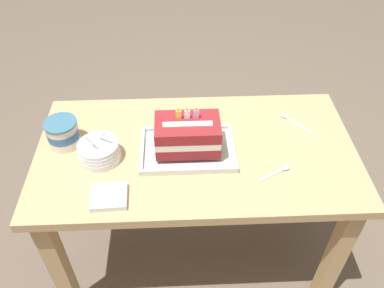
{
  "coord_description": "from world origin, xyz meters",
  "views": [
    {
      "loc": [
        -0.06,
        -1.05,
        1.69
      ],
      "look_at": [
        -0.02,
        -0.01,
        0.72
      ],
      "focal_mm": 36.97,
      "sensor_mm": 36.0,
      "label": 1
    }
  ],
  "objects_px": {
    "birthday_cake": "(188,135)",
    "bowl_stack": "(99,151)",
    "foil_tray": "(188,150)",
    "ice_cream_tub": "(63,133)",
    "serving_spoon_near_tray": "(289,119)",
    "napkin_pile": "(109,197)",
    "serving_spoon_by_bowls": "(283,169)"
  },
  "relations": [
    {
      "from": "birthday_cake",
      "to": "serving_spoon_near_tray",
      "type": "bearing_deg",
      "value": 21.58
    },
    {
      "from": "bowl_stack",
      "to": "napkin_pile",
      "type": "relative_size",
      "value": 1.25
    },
    {
      "from": "bowl_stack",
      "to": "serving_spoon_by_bowls",
      "type": "xyz_separation_m",
      "value": [
        0.64,
        -0.09,
        -0.03
      ]
    },
    {
      "from": "bowl_stack",
      "to": "ice_cream_tub",
      "type": "relative_size",
      "value": 1.26
    },
    {
      "from": "serving_spoon_by_bowls",
      "to": "napkin_pile",
      "type": "distance_m",
      "value": 0.6
    },
    {
      "from": "foil_tray",
      "to": "birthday_cake",
      "type": "xyz_separation_m",
      "value": [
        0.0,
        0.0,
        0.07
      ]
    },
    {
      "from": "serving_spoon_near_tray",
      "to": "foil_tray",
      "type": "bearing_deg",
      "value": -158.41
    },
    {
      "from": "foil_tray",
      "to": "birthday_cake",
      "type": "height_order",
      "value": "birthday_cake"
    },
    {
      "from": "foil_tray",
      "to": "serving_spoon_near_tray",
      "type": "relative_size",
      "value": 2.65
    },
    {
      "from": "foil_tray",
      "to": "bowl_stack",
      "type": "xyz_separation_m",
      "value": [
        -0.31,
        -0.02,
        0.03
      ]
    },
    {
      "from": "foil_tray",
      "to": "bowl_stack",
      "type": "bearing_deg",
      "value": -175.91
    },
    {
      "from": "bowl_stack",
      "to": "ice_cream_tub",
      "type": "distance_m",
      "value": 0.16
    },
    {
      "from": "ice_cream_tub",
      "to": "napkin_pile",
      "type": "bearing_deg",
      "value": -54.91
    },
    {
      "from": "serving_spoon_near_tray",
      "to": "napkin_pile",
      "type": "height_order",
      "value": "napkin_pile"
    },
    {
      "from": "ice_cream_tub",
      "to": "serving_spoon_by_bowls",
      "type": "xyz_separation_m",
      "value": [
        0.78,
        -0.17,
        -0.05
      ]
    },
    {
      "from": "serving_spoon_near_tray",
      "to": "serving_spoon_by_bowls",
      "type": "distance_m",
      "value": 0.28
    },
    {
      "from": "ice_cream_tub",
      "to": "serving_spoon_near_tray",
      "type": "height_order",
      "value": "ice_cream_tub"
    },
    {
      "from": "bowl_stack",
      "to": "ice_cream_tub",
      "type": "bearing_deg",
      "value": 149.13
    },
    {
      "from": "birthday_cake",
      "to": "bowl_stack",
      "type": "distance_m",
      "value": 0.32
    },
    {
      "from": "birthday_cake",
      "to": "serving_spoon_near_tray",
      "type": "distance_m",
      "value": 0.45
    },
    {
      "from": "serving_spoon_near_tray",
      "to": "napkin_pile",
      "type": "distance_m",
      "value": 0.77
    },
    {
      "from": "foil_tray",
      "to": "birthday_cake",
      "type": "distance_m",
      "value": 0.07
    },
    {
      "from": "ice_cream_tub",
      "to": "napkin_pile",
      "type": "distance_m",
      "value": 0.34
    },
    {
      "from": "foil_tray",
      "to": "ice_cream_tub",
      "type": "xyz_separation_m",
      "value": [
        -0.45,
        0.06,
        0.05
      ]
    },
    {
      "from": "ice_cream_tub",
      "to": "serving_spoon_near_tray",
      "type": "bearing_deg",
      "value": 6.69
    },
    {
      "from": "birthday_cake",
      "to": "ice_cream_tub",
      "type": "distance_m",
      "value": 0.46
    },
    {
      "from": "foil_tray",
      "to": "ice_cream_tub",
      "type": "relative_size",
      "value": 2.88
    },
    {
      "from": "ice_cream_tub",
      "to": "napkin_pile",
      "type": "xyz_separation_m",
      "value": [
        0.19,
        -0.27,
        -0.04
      ]
    },
    {
      "from": "birthday_cake",
      "to": "napkin_pile",
      "type": "bearing_deg",
      "value": -141.06
    },
    {
      "from": "birthday_cake",
      "to": "ice_cream_tub",
      "type": "relative_size",
      "value": 1.91
    },
    {
      "from": "foil_tray",
      "to": "napkin_pile",
      "type": "distance_m",
      "value": 0.34
    },
    {
      "from": "foil_tray",
      "to": "serving_spoon_by_bowls",
      "type": "height_order",
      "value": "foil_tray"
    }
  ]
}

